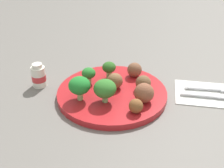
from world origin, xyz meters
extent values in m
plane|color=slate|center=(0.00, 0.00, 0.00)|extent=(4.00, 4.00, 0.00)
cylinder|color=red|center=(0.00, 0.00, 0.01)|extent=(0.28, 0.28, 0.02)
cylinder|color=#98BC71|center=(-0.06, 0.04, 0.02)|extent=(0.01, 0.01, 0.02)
ellipsoid|color=#2A782D|center=(-0.06, 0.04, 0.04)|extent=(0.04, 0.04, 0.03)
cylinder|color=#A2CD7A|center=(-0.07, -0.04, 0.03)|extent=(0.01, 0.01, 0.02)
ellipsoid|color=#237F2E|center=(-0.07, -0.04, 0.05)|extent=(0.05, 0.05, 0.04)
cylinder|color=#8FB76F|center=(-0.01, 0.07, 0.03)|extent=(0.01, 0.01, 0.02)
ellipsoid|color=#2F6323|center=(-0.01, 0.07, 0.05)|extent=(0.04, 0.04, 0.03)
cylinder|color=#8DC477|center=(-0.01, -0.05, 0.02)|extent=(0.01, 0.01, 0.02)
ellipsoid|color=#35792D|center=(-0.01, -0.05, 0.05)|extent=(0.05, 0.05, 0.04)
sphere|color=brown|center=(0.06, 0.08, 0.04)|extent=(0.04, 0.04, 0.04)
sphere|color=brown|center=(0.08, -0.04, 0.04)|extent=(0.05, 0.05, 0.05)
sphere|color=brown|center=(0.08, 0.01, 0.04)|extent=(0.04, 0.04, 0.04)
sphere|color=brown|center=(0.01, 0.02, 0.04)|extent=(0.04, 0.04, 0.04)
sphere|color=brown|center=(0.06, -0.09, 0.03)|extent=(0.03, 0.03, 0.03)
cube|color=white|center=(0.25, 0.02, 0.00)|extent=(0.18, 0.14, 0.01)
cube|color=silver|center=(0.24, 0.04, 0.01)|extent=(0.09, 0.02, 0.01)
cube|color=silver|center=(0.22, 0.01, 0.01)|extent=(0.09, 0.02, 0.01)
cylinder|color=white|center=(-0.20, 0.04, 0.03)|extent=(0.04, 0.04, 0.06)
cylinder|color=red|center=(-0.20, 0.04, 0.03)|extent=(0.04, 0.04, 0.02)
cylinder|color=silver|center=(-0.20, 0.04, 0.06)|extent=(0.03, 0.03, 0.01)
camera|label=1|loc=(0.04, -0.62, 0.40)|focal=46.01mm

